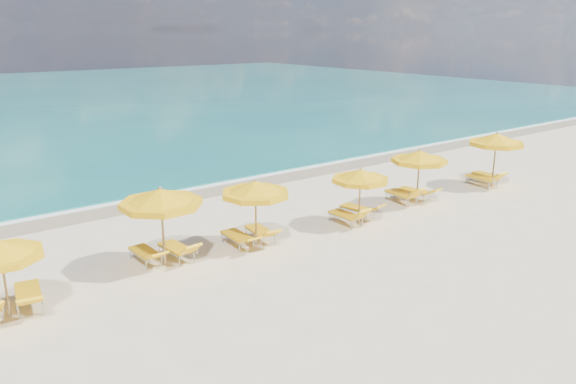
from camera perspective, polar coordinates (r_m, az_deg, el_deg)
ground_plane at (r=20.35m, az=2.56°, el=-4.19°), size 120.00×120.00×0.00m
ocean at (r=64.21m, az=-26.22°, el=8.23°), size 120.00×80.00×0.30m
wet_sand_band at (r=26.18m, az=-7.82°, el=0.35°), size 120.00×2.60×0.01m
foam_line at (r=26.86m, az=-8.66°, el=0.72°), size 120.00×1.20×0.03m
whitecap_near at (r=33.02m, az=-25.38°, el=2.23°), size 14.00×0.36×0.05m
whitecap_far at (r=44.19m, az=-9.45°, el=6.76°), size 18.00×0.30×0.05m
umbrella_2 at (r=15.67m, az=-27.21°, el=-5.34°), size 2.51×2.51×2.13m
umbrella_3 at (r=17.34m, az=-12.81°, el=-0.65°), size 3.23×3.23×2.55m
umbrella_4 at (r=18.58m, az=-3.34°, el=0.28°), size 2.71×2.71×2.34m
umbrella_5 at (r=20.91m, az=7.37°, el=1.61°), size 2.70×2.70×2.19m
umbrella_6 at (r=23.82m, az=13.21°, el=3.46°), size 2.46×2.46×2.35m
umbrella_7 at (r=27.70m, az=20.42°, el=4.98°), size 2.98×2.98×2.55m
lounger_2_right at (r=16.56m, az=-24.81°, el=-9.84°), size 0.95×2.04×0.80m
lounger_3_left at (r=18.28m, az=-14.19°, el=-6.40°), size 0.64×1.81×0.70m
lounger_3_right at (r=18.37m, az=-11.18°, el=-6.06°), size 0.76×1.83×0.81m
lounger_4_left at (r=19.11m, az=-5.07°, el=-4.93°), size 0.66×1.88×0.68m
lounger_4_right at (r=19.55m, az=-2.80°, el=-4.39°), size 0.82×1.84×0.74m
lounger_5_left at (r=21.23m, az=5.96°, el=-2.74°), size 0.65×1.77×0.87m
lounger_5_right at (r=22.11m, az=7.18°, el=-2.03°), size 0.90×1.87×0.74m
lounger_6_left at (r=24.19m, az=11.48°, el=-0.57°), size 0.84×1.91×0.89m
lounger_6_right at (r=24.89m, az=12.79°, el=-0.23°), size 0.93×1.93×0.68m
lounger_7_left at (r=27.77m, az=19.15°, el=1.02°), size 0.77×1.93×0.90m
lounger_7_right at (r=28.74m, az=19.50°, el=1.40°), size 0.69×1.76×0.63m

